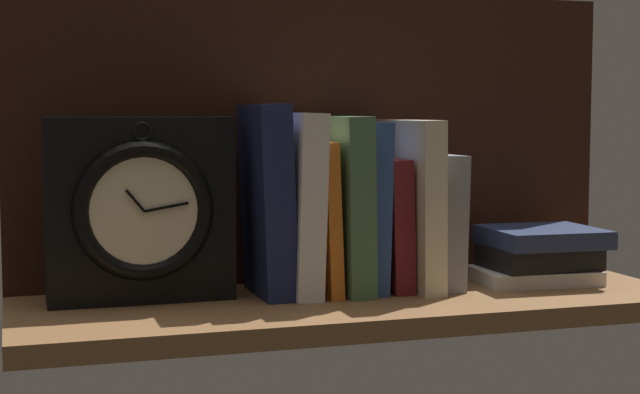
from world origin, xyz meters
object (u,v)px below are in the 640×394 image
at_px(book_navy_bierce, 267,200).
at_px(book_maroon_dawkins, 387,224).
at_px(book_gray_chess, 434,220).
at_px(book_blue_modern, 365,206).
at_px(book_stack_side, 539,254).
at_px(book_white_catcher, 297,204).
at_px(framed_clock, 141,210).
at_px(book_orange_pandolfini, 319,217).
at_px(book_green_romantic, 340,204).
at_px(book_cream_twain, 410,204).

distance_m(book_navy_bierce, book_maroon_dawkins, 0.16).
relative_size(book_maroon_dawkins, book_gray_chess, 0.97).
relative_size(book_blue_modern, book_stack_side, 1.27).
relative_size(book_white_catcher, book_gray_chess, 1.31).
xyz_separation_m(book_navy_bierce, book_stack_side, (0.37, -0.02, -0.08)).
bearing_deg(framed_clock, book_maroon_dawkins, -0.44).
relative_size(book_navy_bierce, book_maroon_dawkins, 1.41).
relative_size(book_orange_pandolfini, book_maroon_dawkins, 1.14).
bearing_deg(book_stack_side, book_maroon_dawkins, 173.77).
bearing_deg(book_orange_pandolfini, book_maroon_dawkins, 0.00).
xyz_separation_m(book_navy_bierce, book_white_catcher, (0.04, 0.00, -0.01)).
distance_m(book_green_romantic, book_gray_chess, 0.13).
bearing_deg(book_maroon_dawkins, book_green_romantic, 180.00).
relative_size(book_orange_pandolfini, book_blue_modern, 0.89).
bearing_deg(book_blue_modern, framed_clock, 179.51).
height_order(book_navy_bierce, book_blue_modern, book_navy_bierce).
height_order(framed_clock, book_stack_side, framed_clock).
height_order(book_navy_bierce, book_stack_side, book_navy_bierce).
bearing_deg(framed_clock, book_green_romantic, -0.56).
height_order(book_white_catcher, book_maroon_dawkins, book_white_catcher).
height_order(book_green_romantic, book_stack_side, book_green_romantic).
bearing_deg(book_orange_pandolfini, book_white_catcher, 180.00).
distance_m(book_white_catcher, book_cream_twain, 0.15).
distance_m(book_white_catcher, book_orange_pandolfini, 0.03).
bearing_deg(book_maroon_dawkins, book_cream_twain, 0.00).
relative_size(book_blue_modern, book_cream_twain, 0.99).
height_order(book_navy_bierce, book_maroon_dawkins, book_navy_bierce).
distance_m(book_blue_modern, book_stack_side, 0.25).
bearing_deg(framed_clock, book_cream_twain, -0.40).
bearing_deg(book_maroon_dawkins, book_orange_pandolfini, 180.00).
bearing_deg(book_stack_side, book_white_catcher, 176.03).
bearing_deg(book_white_catcher, book_gray_chess, 0.00).
relative_size(book_navy_bierce, book_stack_side, 1.41).
relative_size(book_navy_bierce, book_blue_modern, 1.10).
distance_m(book_green_romantic, book_stack_side, 0.29).
bearing_deg(book_orange_pandolfini, framed_clock, 179.37).
bearing_deg(book_gray_chess, book_navy_bierce, 180.00).
bearing_deg(book_gray_chess, book_cream_twain, 180.00).
xyz_separation_m(book_orange_pandolfini, book_gray_chess, (0.16, 0.00, -0.01)).
xyz_separation_m(book_maroon_dawkins, book_gray_chess, (0.07, 0.00, 0.00)).
relative_size(book_navy_bierce, book_orange_pandolfini, 1.24).
height_order(book_blue_modern, book_gray_chess, book_blue_modern).
height_order(book_orange_pandolfini, book_gray_chess, book_orange_pandolfini).
bearing_deg(book_white_catcher, book_orange_pandolfini, 0.00).
bearing_deg(book_navy_bierce, framed_clock, 179.10).
bearing_deg(book_blue_modern, book_cream_twain, 0.00).
xyz_separation_m(book_green_romantic, book_gray_chess, (0.13, 0.00, -0.02)).
bearing_deg(book_gray_chess, book_green_romantic, 180.00).
relative_size(book_cream_twain, book_gray_chess, 1.25).
xyz_separation_m(book_maroon_dawkins, book_stack_side, (0.21, -0.02, -0.05)).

